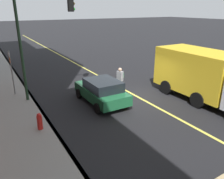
{
  "coord_description": "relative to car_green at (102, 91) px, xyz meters",
  "views": [
    {
      "loc": [
        -10.69,
        8.15,
        5.36
      ],
      "look_at": [
        -1.43,
        2.72,
        1.45
      ],
      "focal_mm": 36.02,
      "sensor_mm": 36.0,
      "label": 1
    }
  ],
  "objects": [
    {
      "name": "pedestrian_with_backpack",
      "position": [
        0.82,
        -1.8,
        0.26
      ],
      "size": [
        0.45,
        0.43,
        1.73
      ],
      "color": "#383838",
      "rests_on": "ground"
    },
    {
      "name": "traffic_light_mast",
      "position": [
        2.35,
        2.62,
        3.53
      ],
      "size": [
        0.28,
        3.43,
        6.34
      ],
      "color": "#1E3823",
      "rests_on": "ground"
    },
    {
      "name": "curb_edge",
      "position": [
        -0.33,
        3.5,
        -0.68
      ],
      "size": [
        80.0,
        0.16,
        0.15
      ],
      "primitive_type": "cube",
      "color": "slate",
      "rests_on": "ground"
    },
    {
      "name": "sidewalk_slab",
      "position": [
        -0.33,
        4.84,
        -0.68
      ],
      "size": [
        80.0,
        2.84,
        0.15
      ],
      "primitive_type": "cube",
      "color": "gray",
      "rests_on": "ground"
    },
    {
      "name": "truck_yellow",
      "position": [
        -2.97,
        -5.57,
        0.84
      ],
      "size": [
        7.2,
        2.68,
        2.95
      ],
      "color": "silver",
      "rests_on": "ground"
    },
    {
      "name": "fire_hydrant",
      "position": [
        -1.58,
        4.02,
        -0.29
      ],
      "size": [
        0.24,
        0.24,
        0.94
      ],
      "color": "red",
      "rests_on": "ground"
    },
    {
      "name": "car_green",
      "position": [
        0.0,
        0.0,
        0.0
      ],
      "size": [
        3.94,
        1.99,
        1.44
      ],
      "color": "#1E6038",
      "rests_on": "ground"
    },
    {
      "name": "ground",
      "position": [
        -0.33,
        -2.39,
        -0.76
      ],
      "size": [
        200.0,
        200.0,
        0.0
      ],
      "primitive_type": "plane",
      "color": "black"
    },
    {
      "name": "street_sign_post",
      "position": [
        3.78,
        4.32,
        0.96
      ],
      "size": [
        0.6,
        0.08,
        2.91
      ],
      "color": "slate",
      "rests_on": "ground"
    },
    {
      "name": "lane_stripe_center",
      "position": [
        -0.33,
        -2.39,
        -0.75
      ],
      "size": [
        80.0,
        0.16,
        0.01
      ],
      "primitive_type": "cube",
      "color": "#D8CC4C",
      "rests_on": "ground"
    }
  ]
}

